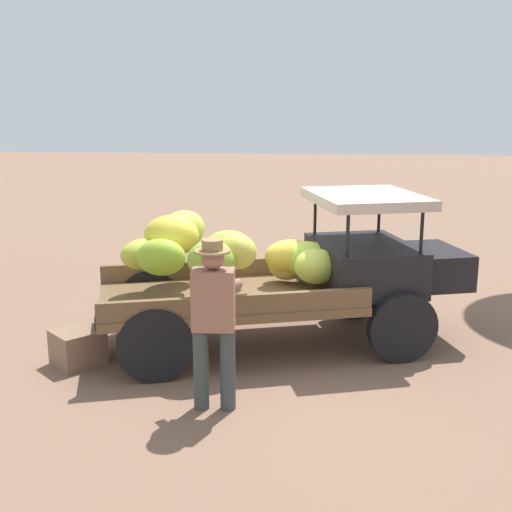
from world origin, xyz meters
TOP-DOWN VIEW (x-y plane):
  - ground_plane at (0.00, 0.00)m, footprint 60.00×60.00m
  - truck at (0.16, 0.09)m, footprint 4.66×2.75m
  - farmer at (-0.51, -1.78)m, footprint 0.53×0.47m
  - wooden_crate at (-2.24, -0.83)m, footprint 0.69×0.69m

SIDE VIEW (x-z plane):
  - ground_plane at x=0.00m, z-range 0.00..0.00m
  - wooden_crate at x=-2.24m, z-range 0.00..0.40m
  - truck at x=0.16m, z-range 0.01..1.86m
  - farmer at x=-0.51m, z-range 0.12..1.81m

